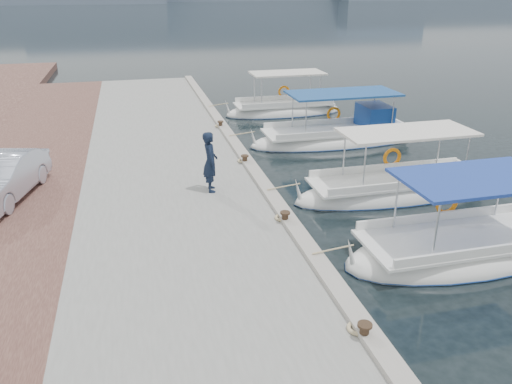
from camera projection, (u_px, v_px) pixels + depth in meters
ground at (315, 264)px, 12.69m from camera, size 400.00×400.00×0.00m
concrete_quay at (177, 192)px, 16.40m from camera, size 6.00×40.00×0.50m
quay_curb at (258, 176)px, 16.90m from camera, size 0.44×40.00×0.12m
cobblestone_strip at (13, 208)px, 15.28m from camera, size 4.00×40.00×0.50m
fishing_caique_b at (458, 253)px, 12.99m from camera, size 6.31×2.49×2.83m
fishing_caique_c at (395, 192)px, 16.77m from camera, size 7.18×2.09×2.83m
fishing_caique_d at (338, 138)px, 22.34m from camera, size 7.96×2.44×2.83m
fishing_caique_e at (284, 111)px, 27.20m from camera, size 6.47×2.11×2.83m
mooring_bollards at (285, 216)px, 13.69m from camera, size 0.28×20.28×0.33m
fisherman at (210, 162)px, 15.53m from camera, size 0.49×0.72×1.92m
parked_car at (2, 178)px, 15.08m from camera, size 2.36×4.29×1.34m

